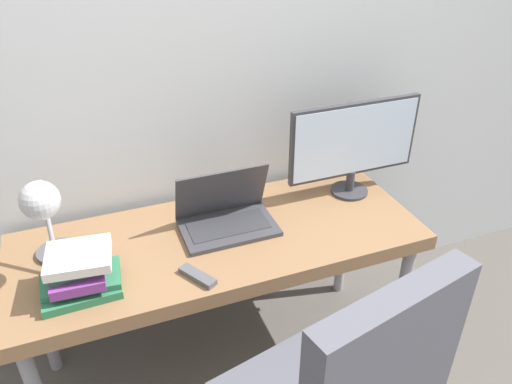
{
  "coord_description": "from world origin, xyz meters",
  "views": [
    {
      "loc": [
        -0.42,
        -1.17,
        1.82
      ],
      "look_at": [
        0.14,
        0.27,
        0.88
      ],
      "focal_mm": 35.0,
      "sensor_mm": 36.0,
      "label": 1
    }
  ],
  "objects_px": {
    "monitor": "(354,143)",
    "desk_lamp": "(43,210)",
    "book_stack": "(79,272)",
    "laptop": "(226,215)"
  },
  "relations": [
    {
      "from": "monitor",
      "to": "desk_lamp",
      "type": "distance_m",
      "value": 1.2
    },
    {
      "from": "desk_lamp",
      "to": "book_stack",
      "type": "bearing_deg",
      "value": -58.94
    },
    {
      "from": "monitor",
      "to": "desk_lamp",
      "type": "xyz_separation_m",
      "value": [
        -1.19,
        -0.11,
        0.02
      ]
    },
    {
      "from": "monitor",
      "to": "laptop",
      "type": "bearing_deg",
      "value": -174.48
    },
    {
      "from": "laptop",
      "to": "desk_lamp",
      "type": "xyz_separation_m",
      "value": [
        -0.62,
        -0.06,
        0.21
      ]
    },
    {
      "from": "laptop",
      "to": "book_stack",
      "type": "relative_size",
      "value": 1.37
    },
    {
      "from": "monitor",
      "to": "book_stack",
      "type": "bearing_deg",
      "value": -168.75
    },
    {
      "from": "monitor",
      "to": "book_stack",
      "type": "relative_size",
      "value": 2.18
    },
    {
      "from": "monitor",
      "to": "desk_lamp",
      "type": "bearing_deg",
      "value": -174.61
    },
    {
      "from": "desk_lamp",
      "to": "laptop",
      "type": "bearing_deg",
      "value": 5.27
    }
  ]
}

